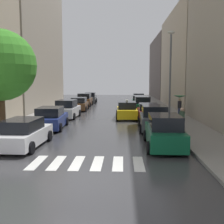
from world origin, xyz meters
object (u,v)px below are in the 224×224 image
Objects in this scene: parked_car_right_second at (154,119)px; pedestrian_near_tree at (180,101)px; parked_car_right_fifth at (139,102)px; parked_car_right_fourth at (142,105)px; taxi_midroad at (127,111)px; parked_car_left_second at (51,118)px; pedestrian_foreground at (182,120)px; street_tree_left at (0,65)px; parked_car_right_nearest at (164,132)px; parked_car_left_fifth at (85,100)px; parked_car_right_sixth at (138,99)px; parked_car_left_sixth at (90,98)px; lamp_post_right at (170,70)px; parked_car_left_nearest at (24,134)px; parked_car_left_fourth at (79,104)px; parked_car_left_third at (67,109)px; parked_car_right_third at (148,112)px.

pedestrian_near_tree is (3.16, 6.52, 0.86)m from parked_car_right_second.
pedestrian_near_tree is (3.26, -10.13, 0.93)m from parked_car_right_fifth.
pedestrian_near_tree is at bearing -24.40° from parked_car_right_second.
parked_car_right_fourth is 5.52m from taxi_midroad.
parked_car_right_fourth reaches higher than parked_car_left_second.
street_tree_left is (-11.38, -1.52, 3.49)m from pedestrian_foreground.
parked_car_right_second is 2.66× the size of pedestrian_foreground.
parked_car_right_nearest is 1.05× the size of taxi_midroad.
parked_car_right_sixth is at bearing -67.21° from parked_car_left_fifth.
pedestrian_near_tree is (3.19, 11.81, 0.87)m from parked_car_right_nearest.
taxi_midroad is at bearing -104.36° from pedestrian_foreground.
pedestrian_foreground is at bearing -156.92° from taxi_midroad.
parked_car_right_second is (7.57, -25.04, 0.07)m from parked_car_left_sixth.
lamp_post_right is at bearing 31.46° from street_tree_left.
taxi_midroad reaches higher than parked_car_left_nearest.
pedestrian_near_tree reaches higher than parked_car_right_fourth.
parked_car_left_fifth is 8.05m from parked_car_right_fifth.
lamp_post_right is (9.43, 3.32, 3.70)m from parked_car_left_second.
parked_car_left_fourth is 7.70m from parked_car_right_fourth.
parked_car_right_nearest is (7.65, -11.65, 0.01)m from parked_car_left_third.
parked_car_right_sixth is at bearing 1.14° from parked_car_right_second.
parked_car_left_fourth is 0.69× the size of street_tree_left.
parked_car_right_nearest is at bearing -168.07° from parked_car_left_sixth.
parked_car_left_third is 9.97m from parked_car_right_second.
parked_car_left_third is 18.03m from parked_car_right_sixth.
parked_car_left_sixth is (0.09, 30.56, 0.04)m from parked_car_left_nearest.
taxi_midroad is at bearing -156.50° from parked_car_left_fifth.
pedestrian_near_tree is at bearing -39.83° from parked_car_left_nearest.
pedestrian_foreground is at bearing -105.73° from parked_car_left_second.
parked_car_left_fourth reaches higher than parked_car_right_third.
parked_car_right_second is at bearing -179.64° from parked_car_right_fourth.
parked_car_right_sixth is (0.16, 27.90, -0.07)m from parked_car_right_nearest.
parked_car_right_fourth is at bearing 103.17° from lamp_post_right.
parked_car_right_nearest is at bearing 179.84° from parked_car_right_third.
parked_car_left_second is at bearing 54.96° from parked_car_right_nearest.
parked_car_left_second is 0.70× the size of street_tree_left.
pedestrian_foreground reaches higher than parked_car_right_second.
parked_car_left_nearest is 1.03× the size of taxi_midroad.
parked_car_right_nearest reaches higher than parked_car_left_nearest.
parked_car_left_third is 5.79m from taxi_midroad.
parked_car_right_fifth is 2.82× the size of pedestrian_foreground.
parked_car_left_third is 12.40m from pedestrian_foreground.
parked_car_right_third is 0.53× the size of lamp_post_right.
parked_car_right_second reaches higher than parked_car_left_nearest.
street_tree_left is (-9.83, -8.86, 3.80)m from parked_car_right_third.
parked_car_right_fourth is (7.60, 4.97, 0.02)m from parked_car_left_third.
parked_car_left_fourth is at bearing -96.71° from pedestrian_foreground.
parked_car_right_third is 4.49m from lamp_post_right.
parked_car_right_sixth is at bearing 69.17° from street_tree_left.
parked_car_left_third is at bearing 2.20° from parked_car_left_nearest.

